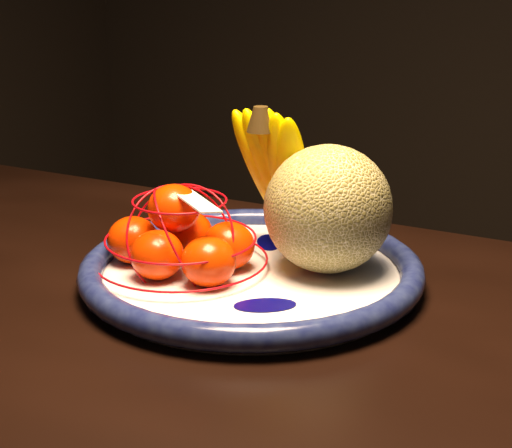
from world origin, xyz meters
The scene contains 6 objects.
dining_table centered at (-0.02, 0.08, 0.62)m, with size 1.45×0.94×0.70m.
fruit_bowl centered at (0.08, 0.22, 0.71)m, with size 0.40×0.40×0.03m.
cantaloupe centered at (0.15, 0.27, 0.78)m, with size 0.15×0.15×0.15m, color olive.
banana_bunch centered at (0.07, 0.30, 0.81)m, with size 0.13×0.12×0.20m.
mandarin_bag centered at (0.01, 0.18, 0.75)m, with size 0.25×0.25×0.13m.
price_tag centered at (0.04, 0.17, 0.80)m, with size 0.07×0.03×0.00m, color white.
Camera 1 is at (0.54, -0.50, 1.05)m, focal length 55.00 mm.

